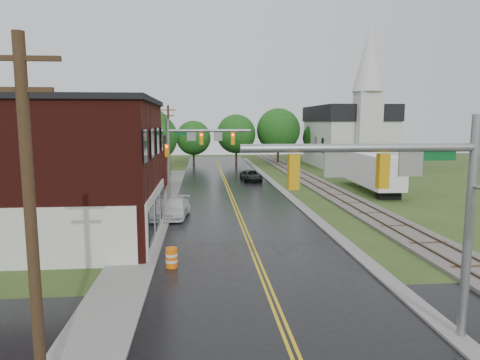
{
  "coord_description": "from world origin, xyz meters",
  "views": [
    {
      "loc": [
        -2.72,
        -10.36,
        6.98
      ],
      "look_at": [
        -0.44,
        14.93,
        3.5
      ],
      "focal_mm": 32.0,
      "sensor_mm": 36.0,
      "label": 1
    }
  ],
  "objects": [
    {
      "name": "tree_left_b",
      "position": [
        -17.85,
        31.9,
        5.72
      ],
      "size": [
        7.6,
        7.6,
        9.69
      ],
      "color": "black",
      "rests_on": "ground"
    },
    {
      "name": "traffic_signal_far",
      "position": [
        -3.47,
        27.0,
        4.97
      ],
      "size": [
        7.34,
        0.43,
        7.2
      ],
      "color": "gray",
      "rests_on": "ground"
    },
    {
      "name": "semi_trailer",
      "position": [
        14.15,
        31.05,
        2.29
      ],
      "size": [
        3.14,
        12.28,
        3.85
      ],
      "color": "black",
      "rests_on": "ground"
    },
    {
      "name": "utility_pole_c",
      "position": [
        -6.8,
        44.0,
        4.72
      ],
      "size": [
        1.8,
        0.28,
        9.0
      ],
      "color": "#382616",
      "rests_on": "ground"
    },
    {
      "name": "utility_pole_b",
      "position": [
        -6.8,
        22.0,
        4.72
      ],
      "size": [
        1.8,
        0.28,
        9.0
      ],
      "color": "#382616",
      "rests_on": "ground"
    },
    {
      "name": "construction_barrel",
      "position": [
        -4.21,
        9.65,
        0.49
      ],
      "size": [
        0.67,
        0.67,
        0.99
      ],
      "primitive_type": "cylinder",
      "rotation": [
        0.0,
        0.0,
        0.23
      ],
      "color": "orange",
      "rests_on": "ground"
    },
    {
      "name": "cross_road",
      "position": [
        0.0,
        2.0,
        0.0
      ],
      "size": [
        60.0,
        9.0,
        0.02
      ],
      "primitive_type": "cube",
      "color": "black",
      "rests_on": "ground"
    },
    {
      "name": "traffic_signal_near",
      "position": [
        3.47,
        2.0,
        4.97
      ],
      "size": [
        7.34,
        0.3,
        7.2
      ],
      "color": "gray",
      "rests_on": "ground"
    },
    {
      "name": "railroad",
      "position": [
        10.0,
        35.0,
        0.11
      ],
      "size": [
        3.2,
        80.0,
        0.3
      ],
      "color": "#59544C",
      "rests_on": "ground"
    },
    {
      "name": "darkred_building",
      "position": [
        -10.0,
        35.0,
        2.2
      ],
      "size": [
        7.0,
        6.0,
        4.4
      ],
      "primitive_type": "cube",
      "color": "#3F0F0C",
      "rests_on": "ground"
    },
    {
      "name": "curb_right",
      "position": [
        5.4,
        35.0,
        0.0
      ],
      "size": [
        0.8,
        70.0,
        0.12
      ],
      "primitive_type": "cube",
      "color": "gray",
      "rests_on": "ground"
    },
    {
      "name": "tree_left_e",
      "position": [
        -8.85,
        45.9,
        4.81
      ],
      "size": [
        6.4,
        6.4,
        8.16
      ],
      "color": "black",
      "rests_on": "ground"
    },
    {
      "name": "pickup_white",
      "position": [
        -4.71,
        20.64,
        0.66
      ],
      "size": [
        2.39,
        4.74,
        1.32
      ],
      "primitive_type": "imported",
      "rotation": [
        0.0,
        0.0,
        -0.12
      ],
      "color": "white",
      "rests_on": "ground"
    },
    {
      "name": "suv_dark",
      "position": [
        3.06,
        39.24,
        0.63
      ],
      "size": [
        2.43,
        4.69,
        1.26
      ],
      "primitive_type": "imported",
      "rotation": [
        0.0,
        0.0,
        0.08
      ],
      "color": "black",
      "rests_on": "ground"
    },
    {
      "name": "sidewalk_left",
      "position": [
        -6.2,
        25.0,
        0.0
      ],
      "size": [
        2.4,
        50.0,
        0.12
      ],
      "primitive_type": "cube",
      "color": "gray",
      "rests_on": "ground"
    },
    {
      "name": "utility_pole_a",
      "position": [
        -6.8,
        0.0,
        4.72
      ],
      "size": [
        1.8,
        0.28,
        9.0
      ],
      "color": "#382616",
      "rests_on": "ground"
    },
    {
      "name": "tree_left_c",
      "position": [
        -13.85,
        39.9,
        4.51
      ],
      "size": [
        6.0,
        6.0,
        7.65
      ],
      "color": "black",
      "rests_on": "ground"
    },
    {
      "name": "brick_building",
      "position": [
        -12.48,
        15.0,
        4.15
      ],
      "size": [
        14.3,
        10.3,
        8.3
      ],
      "color": "#43120E",
      "rests_on": "ground"
    },
    {
      "name": "yellow_house",
      "position": [
        -11.0,
        26.0,
        3.2
      ],
      "size": [
        8.0,
        7.0,
        6.4
      ],
      "primitive_type": "cube",
      "color": "tan",
      "rests_on": "ground"
    },
    {
      "name": "church",
      "position": [
        20.0,
        53.74,
        5.83
      ],
      "size": [
        10.4,
        18.4,
        20.0
      ],
      "color": "silver",
      "rests_on": "ground"
    },
    {
      "name": "main_road",
      "position": [
        0.0,
        30.0,
        0.0
      ],
      "size": [
        10.0,
        90.0,
        0.02
      ],
      "primitive_type": "cube",
      "color": "black",
      "rests_on": "ground"
    }
  ]
}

